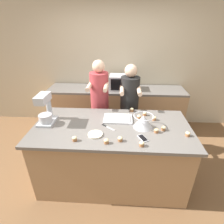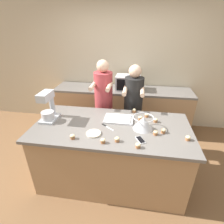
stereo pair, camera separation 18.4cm
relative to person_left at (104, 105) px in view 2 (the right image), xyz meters
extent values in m
plane|color=brown|center=(0.25, -0.74, -0.87)|extent=(16.00, 16.00, 0.00)
cube|color=beige|center=(0.25, 1.08, 0.48)|extent=(10.00, 0.06, 2.70)
cube|color=#A87F56|center=(0.25, -0.74, -0.43)|extent=(1.98, 0.94, 0.89)
cube|color=#66605B|center=(0.25, -0.74, 0.04)|extent=(2.06, 1.00, 0.04)
cube|color=#A87F56|center=(0.25, 0.73, -0.43)|extent=(2.80, 0.60, 0.88)
cube|color=#66605B|center=(0.25, 0.73, 0.03)|extent=(2.80, 0.60, 0.04)
cylinder|color=#232328|center=(0.00, 0.00, -0.45)|extent=(0.24, 0.24, 0.83)
cylinder|color=#A8383D|center=(0.00, 0.00, 0.27)|extent=(0.30, 0.30, 0.61)
sphere|color=#DBB293|center=(0.00, 0.00, 0.67)|extent=(0.20, 0.20, 0.20)
cylinder|color=#DBB293|center=(-0.13, -0.17, 0.40)|extent=(0.06, 0.34, 0.06)
cylinder|color=#DBB293|center=(0.13, -0.17, 0.40)|extent=(0.06, 0.34, 0.06)
cylinder|color=#33384C|center=(0.50, 0.00, -0.45)|extent=(0.24, 0.24, 0.84)
cylinder|color=black|center=(0.50, 0.00, 0.24)|extent=(0.31, 0.31, 0.54)
sphere|color=#DBB293|center=(0.50, 0.00, 0.61)|extent=(0.20, 0.20, 0.20)
cylinder|color=#DBB293|center=(0.37, -0.17, 0.35)|extent=(0.06, 0.34, 0.06)
cylinder|color=#DBB293|center=(0.63, -0.17, 0.35)|extent=(0.06, 0.34, 0.06)
cube|color=#B2B7BC|center=(-0.63, -0.70, 0.07)|extent=(0.20, 0.30, 0.03)
cylinder|color=#B2B7BC|center=(-0.63, -0.58, 0.23)|extent=(0.07, 0.07, 0.28)
cube|color=#B2B7BC|center=(-0.63, -0.71, 0.42)|extent=(0.13, 0.26, 0.10)
cylinder|color=#BCBCC1|center=(-0.63, -0.73, 0.14)|extent=(0.17, 0.17, 0.11)
cone|color=#BCBCC1|center=(0.65, -0.74, 0.14)|extent=(0.25, 0.25, 0.17)
torus|color=#BCBCC1|center=(0.65, -0.74, 0.22)|extent=(0.26, 0.26, 0.01)
cube|color=silver|center=(0.32, -0.56, 0.07)|extent=(0.40, 0.27, 0.02)
cube|color=white|center=(0.32, -0.56, 0.09)|extent=(0.32, 0.22, 0.02)
cube|color=#B7B7BC|center=(0.36, 0.73, 0.19)|extent=(0.49, 0.34, 0.28)
cube|color=black|center=(0.32, 0.56, 0.19)|extent=(0.33, 0.01, 0.23)
cube|color=#2D2D2D|center=(0.54, 0.56, 0.19)|extent=(0.10, 0.01, 0.23)
cube|color=silver|center=(0.63, -1.00, 0.06)|extent=(0.13, 0.16, 0.01)
cube|color=black|center=(0.63, -1.00, 0.07)|extent=(0.11, 0.14, 0.00)
cylinder|color=beige|center=(0.06, -0.96, 0.07)|extent=(0.18, 0.18, 0.02)
cube|color=#BCBCC1|center=(0.24, -0.81, 0.06)|extent=(0.12, 0.10, 0.01)
cube|color=black|center=(0.15, -0.74, 0.06)|extent=(0.07, 0.06, 0.01)
cylinder|color=#9E6038|center=(0.62, -0.52, 0.08)|extent=(0.05, 0.05, 0.03)
ellipsoid|color=beige|center=(0.62, -0.52, 0.10)|extent=(0.06, 0.06, 0.03)
cylinder|color=#9E6038|center=(0.90, -0.80, 0.08)|extent=(0.05, 0.05, 0.03)
ellipsoid|color=beige|center=(0.90, -0.80, 0.10)|extent=(0.06, 0.06, 0.03)
cylinder|color=#9E6038|center=(0.53, -0.30, 0.08)|extent=(0.05, 0.05, 0.03)
ellipsoid|color=beige|center=(0.53, -0.30, 0.10)|extent=(0.06, 0.06, 0.03)
cylinder|color=#9E6038|center=(0.37, -1.06, 0.08)|extent=(0.05, 0.05, 0.03)
ellipsoid|color=beige|center=(0.37, -1.06, 0.10)|extent=(0.06, 0.06, 0.03)
cylinder|color=#9E6038|center=(0.81, -0.86, 0.08)|extent=(0.05, 0.05, 0.03)
ellipsoid|color=beige|center=(0.81, -0.86, 0.10)|extent=(0.06, 0.06, 0.03)
cylinder|color=#9E6038|center=(0.21, -1.11, 0.08)|extent=(0.05, 0.05, 0.03)
ellipsoid|color=beige|center=(0.21, -1.11, 0.10)|extent=(0.06, 0.06, 0.03)
cylinder|color=#9E6038|center=(0.83, -0.55, 0.08)|extent=(0.05, 0.05, 0.03)
ellipsoid|color=beige|center=(0.83, -0.55, 0.10)|extent=(0.06, 0.06, 0.03)
cylinder|color=#9E6038|center=(0.71, -0.42, 0.08)|extent=(0.05, 0.05, 0.03)
ellipsoid|color=beige|center=(0.71, -0.42, 0.10)|extent=(0.06, 0.06, 0.03)
cylinder|color=#9E6038|center=(-0.16, -1.09, 0.08)|extent=(0.05, 0.05, 0.03)
ellipsoid|color=beige|center=(-0.16, -1.09, 0.10)|extent=(0.06, 0.06, 0.03)
cylinder|color=#9E6038|center=(1.17, -0.91, 0.08)|extent=(0.05, 0.05, 0.03)
ellipsoid|color=beige|center=(1.17, -0.91, 0.10)|extent=(0.06, 0.06, 0.03)
cylinder|color=#9E6038|center=(0.60, -1.14, 0.08)|extent=(0.05, 0.05, 0.03)
ellipsoid|color=beige|center=(0.60, -1.14, 0.10)|extent=(0.06, 0.06, 0.03)
camera|label=1|loc=(0.37, -2.69, 1.27)|focal=28.00mm
camera|label=2|loc=(0.55, -2.67, 1.27)|focal=28.00mm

